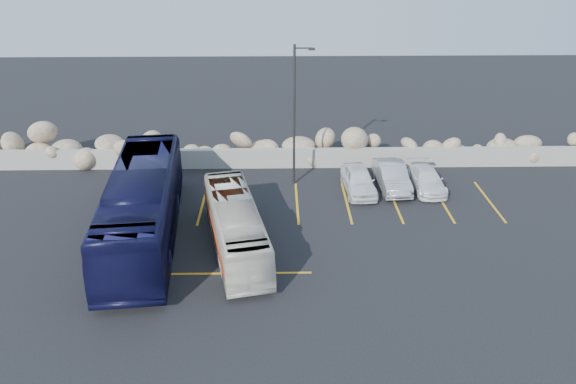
{
  "coord_description": "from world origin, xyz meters",
  "views": [
    {
      "loc": [
        1.61,
        -20.2,
        13.57
      ],
      "look_at": [
        2.06,
        4.0,
        2.07
      ],
      "focal_mm": 35.0,
      "sensor_mm": 36.0,
      "label": 1
    }
  ],
  "objects_px": {
    "car_c": "(427,179)",
    "car_a": "(359,180)",
    "tour_coach": "(143,205)",
    "car_b": "(392,176)",
    "lamppost": "(295,113)",
    "vintage_bus": "(235,226)"
  },
  "relations": [
    {
      "from": "car_a",
      "to": "car_c",
      "type": "relative_size",
      "value": 1.02
    },
    {
      "from": "tour_coach",
      "to": "car_c",
      "type": "bearing_deg",
      "value": 13.89
    },
    {
      "from": "lamppost",
      "to": "vintage_bus",
      "type": "xyz_separation_m",
      "value": [
        -2.94,
        -7.17,
        -3.11
      ]
    },
    {
      "from": "lamppost",
      "to": "car_c",
      "type": "relative_size",
      "value": 2.02
    },
    {
      "from": "tour_coach",
      "to": "car_b",
      "type": "xyz_separation_m",
      "value": [
        12.85,
        5.42,
        -1.01
      ]
    },
    {
      "from": "vintage_bus",
      "to": "car_b",
      "type": "distance_m",
      "value": 10.68
    },
    {
      "from": "car_a",
      "to": "car_c",
      "type": "height_order",
      "value": "car_a"
    },
    {
      "from": "car_b",
      "to": "lamppost",
      "type": "bearing_deg",
      "value": 171.11
    },
    {
      "from": "vintage_bus",
      "to": "tour_coach",
      "type": "distance_m",
      "value": 4.58
    },
    {
      "from": "car_a",
      "to": "car_b",
      "type": "distance_m",
      "value": 2.01
    },
    {
      "from": "lamppost",
      "to": "car_a",
      "type": "bearing_deg",
      "value": -17.44
    },
    {
      "from": "lamppost",
      "to": "car_a",
      "type": "xyz_separation_m",
      "value": [
        3.55,
        -1.11,
        -3.61
      ]
    },
    {
      "from": "lamppost",
      "to": "vintage_bus",
      "type": "relative_size",
      "value": 0.94
    },
    {
      "from": "car_a",
      "to": "tour_coach",
      "type": "bearing_deg",
      "value": -158.88
    },
    {
      "from": "lamppost",
      "to": "car_b",
      "type": "bearing_deg",
      "value": -6.65
    },
    {
      "from": "lamppost",
      "to": "tour_coach",
      "type": "relative_size",
      "value": 0.65
    },
    {
      "from": "lamppost",
      "to": "tour_coach",
      "type": "bearing_deg",
      "value": -140.48
    },
    {
      "from": "vintage_bus",
      "to": "car_c",
      "type": "height_order",
      "value": "vintage_bus"
    },
    {
      "from": "car_c",
      "to": "tour_coach",
      "type": "bearing_deg",
      "value": -161.79
    },
    {
      "from": "lamppost",
      "to": "car_b",
      "type": "xyz_separation_m",
      "value": [
        5.51,
        -0.64,
        -3.59
      ]
    },
    {
      "from": "car_c",
      "to": "car_a",
      "type": "bearing_deg",
      "value": -176.97
    },
    {
      "from": "lamppost",
      "to": "car_a",
      "type": "height_order",
      "value": "lamppost"
    }
  ]
}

